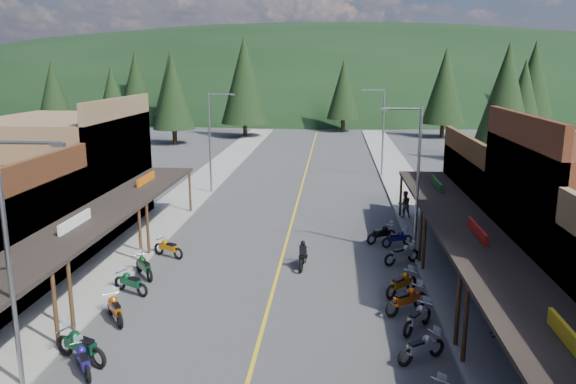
% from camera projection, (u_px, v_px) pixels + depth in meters
% --- Properties ---
extents(ground, '(220.00, 220.00, 0.00)m').
position_uv_depth(ground, '(266.00, 315.00, 23.16)').
color(ground, '#38383A').
rests_on(ground, ground).
extents(centerline, '(0.15, 90.00, 0.01)m').
position_uv_depth(centerline, '(298.00, 201.00, 42.60)').
color(centerline, gold).
rests_on(centerline, ground).
extents(sidewalk_west, '(3.40, 94.00, 0.15)m').
position_uv_depth(sidewalk_west, '(185.00, 198.00, 43.28)').
color(sidewalk_west, gray).
rests_on(sidewalk_west, ground).
extents(sidewalk_east, '(3.40, 94.00, 0.15)m').
position_uv_depth(sidewalk_east, '(414.00, 202.00, 41.90)').
color(sidewalk_east, gray).
rests_on(sidewalk_east, ground).
extents(shop_west_3, '(10.90, 10.20, 8.20)m').
position_uv_depth(shop_west_3, '(65.00, 174.00, 34.47)').
color(shop_west_3, brown).
rests_on(shop_west_3, ground).
extents(shop_east_3, '(10.90, 10.20, 6.20)m').
position_uv_depth(shop_east_3, '(525.00, 198.00, 32.49)').
color(shop_east_3, '#4C2D16').
rests_on(shop_east_3, ground).
extents(streetlight_0, '(2.16, 0.18, 8.00)m').
position_uv_depth(streetlight_0, '(12.00, 256.00, 16.90)').
color(streetlight_0, gray).
rests_on(streetlight_0, ground).
extents(streetlight_1, '(2.16, 0.18, 8.00)m').
position_uv_depth(streetlight_1, '(211.00, 138.00, 44.12)').
color(streetlight_1, gray).
rests_on(streetlight_1, ground).
extents(streetlight_2, '(2.16, 0.18, 8.00)m').
position_uv_depth(streetlight_2, '(415.00, 175.00, 29.40)').
color(streetlight_2, gray).
rests_on(streetlight_2, ground).
extents(streetlight_3, '(2.16, 0.18, 8.00)m').
position_uv_depth(streetlight_3, '(382.00, 129.00, 50.79)').
color(streetlight_3, gray).
rests_on(streetlight_3, ground).
extents(ridge_hill, '(310.00, 140.00, 60.00)m').
position_uv_depth(ridge_hill, '(325.00, 103.00, 154.39)').
color(ridge_hill, black).
rests_on(ridge_hill, ground).
extents(pine_0, '(5.04, 5.04, 11.00)m').
position_uv_depth(pine_0, '(53.00, 89.00, 85.19)').
color(pine_0, black).
rests_on(pine_0, ground).
extents(pine_1, '(5.88, 5.88, 12.50)m').
position_uv_depth(pine_1, '(171.00, 83.00, 91.52)').
color(pine_1, black).
rests_on(pine_1, ground).
extents(pine_2, '(6.72, 6.72, 14.00)m').
position_uv_depth(pine_2, '(244.00, 80.00, 78.58)').
color(pine_2, black).
rests_on(pine_2, ground).
extents(pine_3, '(5.04, 5.04, 11.00)m').
position_uv_depth(pine_3, '(344.00, 89.00, 85.57)').
color(pine_3, black).
rests_on(pine_3, ground).
extents(pine_4, '(5.88, 5.88, 12.50)m').
position_uv_depth(pine_4, '(445.00, 86.00, 78.46)').
color(pine_4, black).
rests_on(pine_4, ground).
extents(pine_5, '(6.72, 6.72, 14.00)m').
position_uv_depth(pine_5, '(533.00, 79.00, 88.68)').
color(pine_5, black).
rests_on(pine_5, ground).
extents(pine_7, '(5.88, 5.88, 12.50)m').
position_uv_depth(pine_7, '(136.00, 82.00, 97.99)').
color(pine_7, black).
rests_on(pine_7, ground).
extents(pine_8, '(4.48, 4.48, 10.00)m').
position_uv_depth(pine_8, '(113.00, 103.00, 62.48)').
color(pine_8, black).
rests_on(pine_8, ground).
extents(pine_9, '(4.93, 4.93, 10.80)m').
position_uv_depth(pine_9, '(523.00, 99.00, 63.59)').
color(pine_9, black).
rests_on(pine_9, ground).
extents(pine_10, '(5.38, 5.38, 11.60)m').
position_uv_depth(pine_10, '(173.00, 92.00, 71.70)').
color(pine_10, black).
rests_on(pine_10, ground).
extents(pine_11, '(5.82, 5.82, 12.40)m').
position_uv_depth(pine_11, '(506.00, 94.00, 56.92)').
color(pine_11, black).
rests_on(pine_11, ground).
extents(bike_west_5, '(1.61, 1.91, 1.08)m').
position_uv_depth(bike_west_5, '(83.00, 359.00, 18.63)').
color(bike_west_5, navy).
rests_on(bike_west_5, ground).
extents(bike_west_6, '(2.46, 1.74, 1.34)m').
position_uv_depth(bike_west_6, '(80.00, 344.00, 19.34)').
color(bike_west_6, '#0A361E').
rests_on(bike_west_6, ground).
extents(bike_west_7, '(1.75, 2.09, 1.18)m').
position_uv_depth(bike_west_7, '(115.00, 308.00, 22.46)').
color(bike_west_7, '#A24C0B').
rests_on(bike_west_7, ground).
extents(bike_west_8, '(2.10, 1.55, 1.16)m').
position_uv_depth(bike_west_8, '(131.00, 282.00, 25.20)').
color(bike_west_8, '#0D4326').
rests_on(bike_west_8, ground).
extents(bike_west_9, '(1.82, 2.06, 1.18)m').
position_uv_depth(bike_west_9, '(144.00, 266.00, 27.16)').
color(bike_west_9, '#0B3818').
rests_on(bike_west_9, ground).
extents(bike_west_10, '(2.08, 1.55, 1.14)m').
position_uv_depth(bike_west_10, '(168.00, 247.00, 30.02)').
color(bike_west_10, '#B26D0C').
rests_on(bike_west_10, ground).
extents(bike_east_6, '(2.02, 1.64, 1.14)m').
position_uv_depth(bike_east_6, '(422.00, 346.00, 19.41)').
color(bike_east_6, gray).
rests_on(bike_east_6, ground).
extents(bike_east_7, '(1.75, 2.07, 1.17)m').
position_uv_depth(bike_east_7, '(418.00, 317.00, 21.65)').
color(bike_east_7, '#97989C').
rests_on(bike_east_7, ground).
extents(bike_east_8, '(2.21, 1.96, 1.27)m').
position_uv_depth(bike_east_8, '(407.00, 298.00, 23.23)').
color(bike_east_8, '#C54D0E').
rests_on(bike_east_8, ground).
extents(bike_east_9, '(1.94, 2.02, 1.20)m').
position_uv_depth(bike_east_9, '(402.00, 282.00, 25.05)').
color(bike_east_9, '#AA5A0C').
rests_on(bike_east_9, ground).
extents(bike_east_10, '(2.16, 1.67, 1.20)m').
position_uv_depth(bike_east_10, '(402.00, 253.00, 28.96)').
color(bike_east_10, gray).
rests_on(bike_east_10, ground).
extents(bike_east_11, '(1.99, 1.39, 1.09)m').
position_uv_depth(bike_east_11, '(397.00, 238.00, 31.75)').
color(bike_east_11, navy).
rests_on(bike_east_11, ground).
extents(bike_east_12, '(2.08, 1.79, 1.19)m').
position_uv_depth(bike_east_12, '(382.00, 233.00, 32.44)').
color(bike_east_12, black).
rests_on(bike_east_12, ground).
extents(rider_on_bike, '(0.82, 2.04, 1.52)m').
position_uv_depth(rider_on_bike, '(303.00, 256.00, 28.41)').
color(rider_on_bike, black).
rests_on(rider_on_bike, ground).
extents(pedestrian_east_a, '(0.51, 0.70, 1.75)m').
position_uv_depth(pedestrian_east_a, '(495.00, 314.00, 20.91)').
color(pedestrian_east_a, black).
rests_on(pedestrian_east_a, sidewalk_east).
extents(pedestrian_east_b, '(0.95, 0.65, 1.80)m').
position_uv_depth(pedestrian_east_b, '(404.00, 204.00, 37.28)').
color(pedestrian_east_b, brown).
rests_on(pedestrian_east_b, sidewalk_east).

